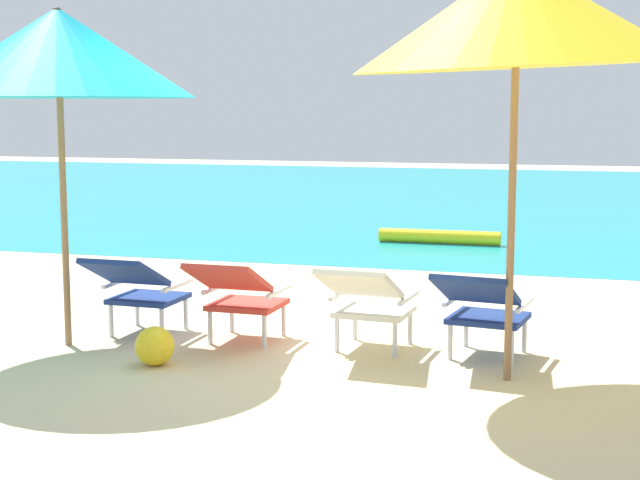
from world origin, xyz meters
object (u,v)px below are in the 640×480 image
beach_umbrella_right (517,14)px  lounge_chair_far_left (138,287)px  beach_umbrella_left (58,53)px  beach_ball (155,346)px  lounge_chair_near_left (238,293)px  lounge_chair_far_right (483,306)px  swim_buoy (439,237)px  lounge_chair_near_right (367,299)px

beach_umbrella_right → lounge_chair_far_left: bearing=172.1°
beach_umbrella_left → beach_ball: size_ratio=9.78×
lounge_chair_far_left → lounge_chair_near_left: (0.84, -0.01, 0.00)m
lounge_chair_far_right → beach_umbrella_left: beach_umbrella_left is taller
lounge_chair_near_left → beach_umbrella_right: beach_umbrella_right is taller
lounge_chair_near_left → lounge_chair_far_right: bearing=0.9°
swim_buoy → lounge_chair_far_left: 6.02m
beach_umbrella_right → lounge_chair_near_right: bearing=158.5°
beach_umbrella_right → swim_buoy: bearing=103.1°
lounge_chair_far_right → lounge_chair_near_left: bearing=-179.1°
lounge_chair_far_left → lounge_chair_far_right: size_ratio=0.95×
lounge_chair_far_left → beach_ball: 0.90m
lounge_chair_near_left → lounge_chair_far_right: 1.82m
beach_umbrella_right → beach_ball: (-2.39, -0.31, -2.22)m
lounge_chair_far_right → lounge_chair_far_left: bearing=-179.6°
swim_buoy → lounge_chair_far_right: bearing=-78.0°
lounge_chair_near_right → beach_umbrella_left: bearing=-170.6°
beach_umbrella_left → swim_buoy: bearing=73.6°
swim_buoy → lounge_chair_far_right: lounge_chair_far_right is taller
swim_buoy → lounge_chair_far_right: size_ratio=1.70×
lounge_chair_near_left → lounge_chair_far_right: size_ratio=0.95×
beach_ball → beach_umbrella_right: bearing=7.5°
lounge_chair_far_left → beach_umbrella_left: beach_umbrella_left is taller
lounge_chair_near_left → beach_umbrella_right: bearing=-10.8°
beach_umbrella_left → beach_ball: bearing=-21.9°
lounge_chair_far_left → beach_ball: (0.48, -0.71, -0.27)m
beach_ball → lounge_chair_far_right: bearing=18.6°
beach_umbrella_left → beach_umbrella_right: 3.28m
lounge_chair_near_left → beach_umbrella_left: beach_umbrella_left is taller
lounge_chair_far_left → lounge_chair_far_right: 2.66m
lounge_chair_near_left → lounge_chair_far_right: (1.82, 0.03, 0.00)m
lounge_chair_near_left → beach_ball: bearing=-116.8°
lounge_chair_near_left → lounge_chair_near_right: 0.99m
swim_buoy → lounge_chair_near_right: size_ratio=1.76×
swim_buoy → lounge_chair_near_left: lounge_chair_near_left is taller
lounge_chair_far_right → beach_ball: bearing=-161.4°
lounge_chair_far_left → lounge_chair_far_right: bearing=0.4°
swim_buoy → lounge_chair_near_left: size_ratio=1.80×
swim_buoy → lounge_chair_near_left: 5.89m
swim_buoy → lounge_chair_far_left: bearing=-103.6°
lounge_chair_near_right → beach_ball: size_ratio=3.30×
lounge_chair_near_right → lounge_chair_far_right: bearing=0.4°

